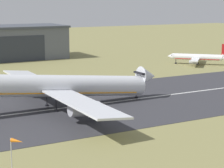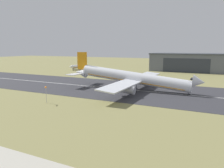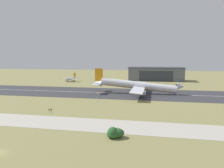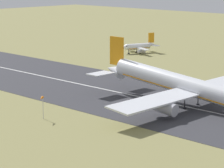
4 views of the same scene
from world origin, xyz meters
TOP-DOWN VIEW (x-y plane):
  - airplane_landing at (25.90, 96.76)m, footprint 59.29×58.08m
  - airplane_parked_centre at (101.41, 135.70)m, footprint 20.92×20.62m
  - windsock_pole at (8.46, 62.03)m, footprint 1.61×1.98m

SIDE VIEW (x-z plane):
  - airplane_parked_centre at x=101.41m, z-range -1.30..6.85m
  - windsock_pole at x=8.46m, z-range 2.19..7.87m
  - airplane_landing at x=25.90m, z-range -2.84..13.33m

